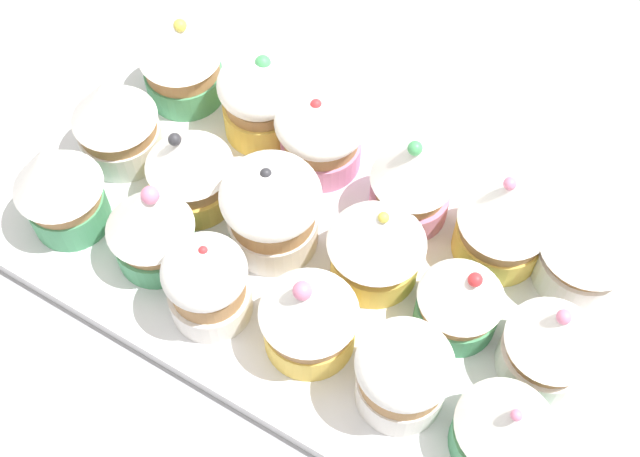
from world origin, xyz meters
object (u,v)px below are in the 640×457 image
object	(u,v)px
cupcake_3	(321,133)
cupcake_11	(118,114)
cupcake_2	(412,179)
cupcake_17	(58,185)
cupcake_4	(260,98)
cupcake_12	(506,425)
cupcake_10	(190,167)
cupcake_6	(551,345)
cupcake_13	(403,373)
cupcake_9	(272,208)
cupcake_1	(506,218)
cupcake_7	(460,299)
baking_tray	(320,256)
cupcake_15	(207,283)
cupcake_5	(181,59)
cupcake_8	(377,243)
cupcake_16	(149,225)
cupcake_0	(590,247)
cupcake_14	(309,315)

from	to	relation	value
cupcake_3	cupcake_11	xyz separation A→B (cm)	(13.03, 6.25, 0.50)
cupcake_2	cupcake_17	size ratio (longest dim) A/B	0.99
cupcake_4	cupcake_12	bearing A→B (deg)	152.47
cupcake_10	cupcake_6	bearing A→B (deg)	-179.34
cupcake_13	cupcake_17	size ratio (longest dim) A/B	0.82
cupcake_10	cupcake_17	xyz separation A→B (cm)	(6.25, 6.13, 0.87)
cupcake_9	cupcake_11	distance (cm)	13.74
cupcake_6	cupcake_10	distance (cm)	26.47
cupcake_1	cupcake_12	xyz separation A→B (cm)	(-5.78, 12.60, -0.46)
cupcake_10	cupcake_9	bearing A→B (deg)	178.19
cupcake_4	cupcake_7	distance (cm)	20.83
cupcake_13	cupcake_17	bearing A→B (deg)	0.64
baking_tray	cupcake_15	distance (cm)	9.24
cupcake_5	cupcake_8	bearing A→B (deg)	162.24
cupcake_15	cupcake_16	size ratio (longest dim) A/B	0.89
cupcake_16	cupcake_17	size ratio (longest dim) A/B	0.95
cupcake_7	cupcake_4	bearing A→B (deg)	-20.10
cupcake_7	cupcake_11	size ratio (longest dim) A/B	0.87
cupcake_16	cupcake_10	bearing A→B (deg)	-83.17
cupcake_0	cupcake_9	world-z (taller)	cupcake_9
cupcake_16	cupcake_5	bearing A→B (deg)	-62.22
cupcake_0	cupcake_11	distance (cm)	33.50
cupcake_9	cupcake_16	size ratio (longest dim) A/B	1.01
cupcake_12	cupcake_5	bearing A→B (deg)	-22.17
cupcake_2	cupcake_4	world-z (taller)	cupcake_2
cupcake_1	cupcake_17	world-z (taller)	cupcake_17
cupcake_3	cupcake_8	size ratio (longest dim) A/B	0.90
cupcake_8	cupcake_5	bearing A→B (deg)	-17.76
cupcake_7	cupcake_14	world-z (taller)	cupcake_14
cupcake_4	cupcake_13	distance (cm)	23.14
cupcake_8	cupcake_10	size ratio (longest dim) A/B	1.02
cupcake_4	cupcake_6	distance (cm)	26.67
cupcake_6	cupcake_14	distance (cm)	14.76
cupcake_3	cupcake_9	world-z (taller)	cupcake_9
cupcake_10	cupcake_11	size ratio (longest dim) A/B	0.94
cupcake_4	cupcake_17	xyz separation A→B (cm)	(7.08, 13.76, 0.77)
cupcake_7	cupcake_13	xyz separation A→B (cm)	(0.74, 6.31, 0.25)
cupcake_13	cupcake_15	size ratio (longest dim) A/B	0.97
cupcake_17	cupcake_9	bearing A→B (deg)	-155.70
cupcake_4	cupcake_14	world-z (taller)	cupcake_14
cupcake_4	cupcake_6	world-z (taller)	same
cupcake_4	cupcake_9	world-z (taller)	cupcake_9
cupcake_5	cupcake_10	xyz separation A→B (cm)	(-6.17, 7.60, -0.26)
cupcake_16	cupcake_8	bearing A→B (deg)	-154.24
cupcake_2	cupcake_5	world-z (taller)	cupcake_2
cupcake_17	cupcake_5	bearing A→B (deg)	-90.32
cupcake_1	cupcake_14	distance (cm)	14.58
cupcake_16	cupcake_17	bearing A→B (deg)	6.61
cupcake_6	cupcake_11	distance (cm)	33.32
cupcake_8	cupcake_11	world-z (taller)	cupcake_11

